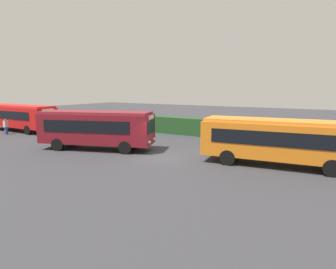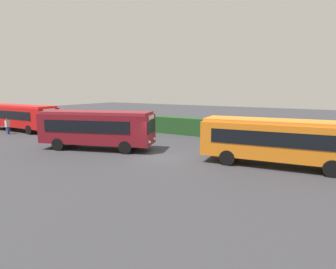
{
  "view_description": "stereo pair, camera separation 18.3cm",
  "coord_description": "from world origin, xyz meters",
  "px_view_note": "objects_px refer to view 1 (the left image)",
  "views": [
    {
      "loc": [
        11.02,
        -17.13,
        4.95
      ],
      "look_at": [
        0.47,
        0.35,
        1.61
      ],
      "focal_mm": 30.63,
      "sensor_mm": 36.0,
      "label": 1
    },
    {
      "loc": [
        11.18,
        -17.04,
        4.95
      ],
      "look_at": [
        0.47,
        0.35,
        1.61
      ],
      "focal_mm": 30.63,
      "sensor_mm": 36.0,
      "label": 2
    }
  ],
  "objects_px": {
    "bus_maroon": "(97,127)",
    "bus_orange": "(279,139)",
    "person_left": "(6,126)",
    "person_center": "(41,121)",
    "person_far": "(125,132)",
    "bus_red": "(20,116)",
    "person_right": "(128,130)"
  },
  "relations": [
    {
      "from": "bus_maroon",
      "to": "person_center",
      "type": "relative_size",
      "value": 4.97
    },
    {
      "from": "bus_maroon",
      "to": "person_center",
      "type": "distance_m",
      "value": 14.55
    },
    {
      "from": "person_left",
      "to": "person_right",
      "type": "bearing_deg",
      "value": -174.43
    },
    {
      "from": "bus_red",
      "to": "bus_maroon",
      "type": "bearing_deg",
      "value": -10.62
    },
    {
      "from": "person_left",
      "to": "person_far",
      "type": "relative_size",
      "value": 0.93
    },
    {
      "from": "person_center",
      "to": "person_right",
      "type": "xyz_separation_m",
      "value": [
        13.39,
        -0.19,
        0.03
      ]
    },
    {
      "from": "bus_orange",
      "to": "person_left",
      "type": "distance_m",
      "value": 27.47
    },
    {
      "from": "person_center",
      "to": "person_far",
      "type": "xyz_separation_m",
      "value": [
        13.85,
        -1.25,
        -0.06
      ]
    },
    {
      "from": "bus_maroon",
      "to": "bus_orange",
      "type": "height_order",
      "value": "bus_maroon"
    },
    {
      "from": "bus_orange",
      "to": "person_right",
      "type": "xyz_separation_m",
      "value": [
        -13.91,
        2.16,
        -0.7
      ]
    },
    {
      "from": "person_right",
      "to": "person_far",
      "type": "distance_m",
      "value": 1.16
    },
    {
      "from": "bus_red",
      "to": "person_center",
      "type": "bearing_deg",
      "value": 60.64
    },
    {
      "from": "person_far",
      "to": "person_left",
      "type": "bearing_deg",
      "value": -139.84
    },
    {
      "from": "bus_maroon",
      "to": "bus_orange",
      "type": "xyz_separation_m",
      "value": [
        13.53,
        2.27,
        -0.06
      ]
    },
    {
      "from": "bus_red",
      "to": "person_left",
      "type": "height_order",
      "value": "bus_red"
    },
    {
      "from": "bus_red",
      "to": "person_left",
      "type": "xyz_separation_m",
      "value": [
        0.97,
        -2.21,
        -0.87
      ]
    },
    {
      "from": "bus_red",
      "to": "person_far",
      "type": "height_order",
      "value": "bus_red"
    },
    {
      "from": "person_center",
      "to": "person_left",
      "type": "bearing_deg",
      "value": -15.27
    },
    {
      "from": "bus_red",
      "to": "bus_maroon",
      "type": "xyz_separation_m",
      "value": [
        14.84,
        -2.69,
        0.05
      ]
    },
    {
      "from": "bus_orange",
      "to": "person_center",
      "type": "height_order",
      "value": "bus_orange"
    },
    {
      "from": "bus_orange",
      "to": "person_center",
      "type": "xyz_separation_m",
      "value": [
        -27.3,
        2.36,
        -0.73
      ]
    },
    {
      "from": "person_left",
      "to": "person_center",
      "type": "relative_size",
      "value": 0.88
    },
    {
      "from": "person_far",
      "to": "person_right",
      "type": "bearing_deg",
      "value": 142.02
    },
    {
      "from": "bus_red",
      "to": "bus_orange",
      "type": "relative_size",
      "value": 1.06
    },
    {
      "from": "person_left",
      "to": "bus_orange",
      "type": "bearing_deg",
      "value": 172.98
    },
    {
      "from": "bus_red",
      "to": "bus_maroon",
      "type": "relative_size",
      "value": 1.1
    },
    {
      "from": "person_left",
      "to": "person_center",
      "type": "height_order",
      "value": "person_center"
    },
    {
      "from": "person_left",
      "to": "person_center",
      "type": "bearing_deg",
      "value": -102.24
    },
    {
      "from": "bus_orange",
      "to": "person_far",
      "type": "distance_m",
      "value": 13.51
    },
    {
      "from": "person_center",
      "to": "person_far",
      "type": "bearing_deg",
      "value": 71.04
    },
    {
      "from": "bus_red",
      "to": "bus_orange",
      "type": "distance_m",
      "value": 28.37
    },
    {
      "from": "person_left",
      "to": "person_right",
      "type": "height_order",
      "value": "person_right"
    }
  ]
}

